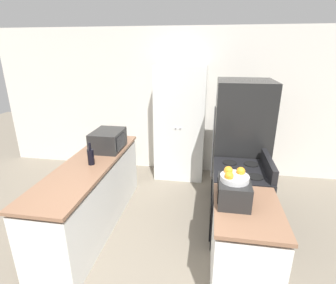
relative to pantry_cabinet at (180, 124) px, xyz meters
name	(u,v)px	position (x,y,z in m)	size (l,w,h in m)	color
wall_back	(181,103)	(-0.03, 0.31, 0.31)	(7.00, 0.06, 2.60)	silver
counter_left	(92,196)	(-0.95, -1.64, -0.56)	(0.60, 2.21, 0.90)	silver
counter_right	(243,250)	(0.89, -2.33, -0.56)	(0.60, 0.83, 0.90)	silver
pantry_cabinet	(180,124)	(0.00, 0.00, 0.00)	(0.85, 0.54, 1.99)	silver
stove	(238,203)	(0.91, -1.54, -0.53)	(0.66, 0.71, 1.06)	black
refrigerator	(240,146)	(0.96, -0.76, -0.07)	(0.76, 0.76, 1.85)	black
microwave	(108,140)	(-0.87, -1.15, 0.04)	(0.39, 0.50, 0.27)	black
wine_bottle	(91,156)	(-0.89, -1.67, 0.01)	(0.08, 0.08, 0.28)	black
toaster_oven	(234,191)	(0.76, -2.25, 0.02)	(0.29, 0.36, 0.22)	black
fruit_bowl	(234,176)	(0.75, -2.24, 0.17)	(0.25, 0.25, 0.11)	silver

